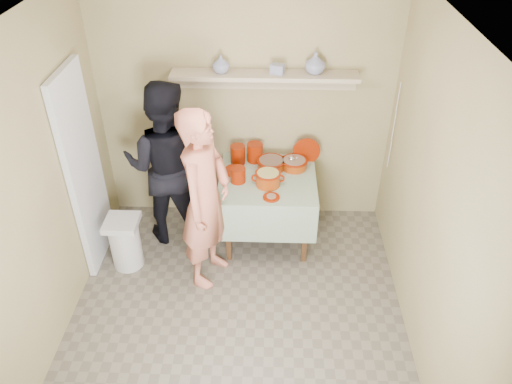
{
  "coord_description": "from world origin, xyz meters",
  "views": [
    {
      "loc": [
        0.28,
        -2.9,
        3.53
      ],
      "look_at": [
        0.15,
        0.75,
        0.95
      ],
      "focal_mm": 35.0,
      "sensor_mm": 36.0,
      "label": 1
    }
  ],
  "objects_px": {
    "person_cook": "(205,200)",
    "trash_bin": "(125,242)",
    "serving_table": "(268,187)",
    "cazuela_rice": "(268,178)",
    "person_helper": "(166,164)"
  },
  "relations": [
    {
      "from": "person_cook",
      "to": "cazuela_rice",
      "type": "xyz_separation_m",
      "value": [
        0.55,
        0.46,
        -0.05
      ]
    },
    {
      "from": "person_cook",
      "to": "cazuela_rice",
      "type": "relative_size",
      "value": 5.43
    },
    {
      "from": "serving_table",
      "to": "cazuela_rice",
      "type": "distance_m",
      "value": 0.24
    },
    {
      "from": "serving_table",
      "to": "cazuela_rice",
      "type": "xyz_separation_m",
      "value": [
        0.0,
        -0.14,
        0.2
      ]
    },
    {
      "from": "person_cook",
      "to": "serving_table",
      "type": "relative_size",
      "value": 1.84
    },
    {
      "from": "person_helper",
      "to": "serving_table",
      "type": "bearing_deg",
      "value": -178.69
    },
    {
      "from": "person_cook",
      "to": "serving_table",
      "type": "bearing_deg",
      "value": -24.06
    },
    {
      "from": "person_cook",
      "to": "trash_bin",
      "type": "relative_size",
      "value": 3.2
    },
    {
      "from": "person_cook",
      "to": "serving_table",
      "type": "xyz_separation_m",
      "value": [
        0.55,
        0.59,
        -0.25
      ]
    },
    {
      "from": "cazuela_rice",
      "to": "serving_table",
      "type": "bearing_deg",
      "value": 91.28
    },
    {
      "from": "cazuela_rice",
      "to": "trash_bin",
      "type": "xyz_separation_m",
      "value": [
        -1.4,
        -0.36,
        -0.56
      ]
    },
    {
      "from": "person_helper",
      "to": "trash_bin",
      "type": "distance_m",
      "value": 0.87
    },
    {
      "from": "person_cook",
      "to": "trash_bin",
      "type": "bearing_deg",
      "value": 102.01
    },
    {
      "from": "person_cook",
      "to": "trash_bin",
      "type": "distance_m",
      "value": 1.05
    },
    {
      "from": "person_cook",
      "to": "person_helper",
      "type": "relative_size",
      "value": 1.01
    }
  ]
}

